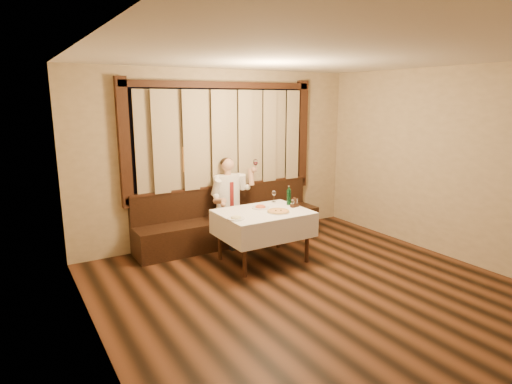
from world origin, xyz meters
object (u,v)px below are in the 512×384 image
pasta_red (260,206)px  green_bottle (289,197)px  banquette (230,223)px  cruet_caddy (295,204)px  pasta_cream (236,217)px  seated_man (231,195)px  dining_table (263,218)px  pizza (278,211)px

pasta_red → green_bottle: 0.49m
banquette → cruet_caddy: (0.53, -1.06, 0.50)m
pasta_cream → cruet_caddy: bearing=6.5°
seated_man → dining_table: bearing=-87.8°
pasta_red → seated_man: seated_man is taller
banquette → green_bottle: green_bottle is taller
green_bottle → cruet_caddy: 0.17m
banquette → green_bottle: bearing=-59.7°
pasta_red → pasta_cream: bearing=-151.2°
cruet_caddy → green_bottle: bearing=80.5°
dining_table → seated_man: bearing=92.2°
pizza → seated_man: size_ratio=0.23×
pasta_cream → cruet_caddy: size_ratio=1.64×
pizza → pasta_red: pasta_red is taller
banquette → dining_table: banquette is taller
green_bottle → seated_man: 1.00m
pasta_cream → cruet_caddy: cruet_caddy is taller
dining_table → seated_man: size_ratio=0.90×
seated_man → pizza: bearing=-80.5°
pizza → pasta_red: bearing=105.9°
pizza → green_bottle: (0.38, 0.28, 0.11)m
dining_table → seated_man: 0.95m
pizza → green_bottle: size_ratio=1.12×
pizza → cruet_caddy: size_ratio=2.32×
banquette → pasta_red: bearing=-86.4°
pizza → banquette: bearing=97.1°
cruet_caddy → seated_man: (-0.57, 0.97, 0.01)m
pasta_cream → cruet_caddy: 1.07m
banquette → pizza: 1.29m
banquette → pasta_red: 0.99m
banquette → pizza: bearing=-82.9°
pizza → seated_man: (-0.19, 1.10, 0.05)m
pasta_red → green_bottle: bearing=-5.7°
dining_table → cruet_caddy: bearing=-4.1°
green_bottle → pasta_cream: bearing=-165.5°
pizza → seated_man: seated_man is taller
pasta_cream → pizza: bearing=-0.8°
pasta_red → cruet_caddy: (0.48, -0.20, 0.01)m
pasta_red → green_bottle: (0.48, -0.05, 0.09)m
pizza → pasta_red: size_ratio=1.28×
pasta_red → seated_man: 0.78m
banquette → dining_table: (0.00, -1.02, 0.34)m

